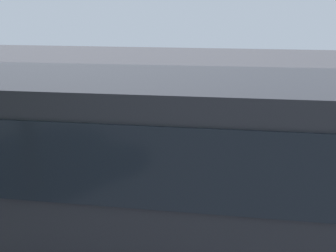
{
  "coord_description": "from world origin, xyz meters",
  "views": [
    {
      "loc": [
        -1.35,
        10.02,
        4.05
      ],
      "look_at": [
        0.54,
        0.44,
        1.1
      ],
      "focal_mm": 38.78,
      "sensor_mm": 36.0,
      "label": 1
    }
  ],
  "objects_px": {
    "parked_motorcycle_silver": "(317,199)",
    "traffic_cone": "(137,124)",
    "stunt_motorcycle": "(88,115)",
    "spectator_centre": "(183,158)",
    "spectator_right": "(140,147)",
    "spectator_far_left": "(264,162)",
    "tour_bus": "(216,186)",
    "spectator_left": "(215,153)"
  },
  "relations": [
    {
      "from": "spectator_centre",
      "to": "stunt_motorcycle",
      "type": "distance_m",
      "value": 6.15
    },
    {
      "from": "parked_motorcycle_silver",
      "to": "stunt_motorcycle",
      "type": "relative_size",
      "value": 1.0
    },
    {
      "from": "spectator_left",
      "to": "parked_motorcycle_silver",
      "type": "height_order",
      "value": "spectator_left"
    },
    {
      "from": "traffic_cone",
      "to": "spectator_far_left",
      "type": "bearing_deg",
      "value": 132.26
    },
    {
      "from": "spectator_centre",
      "to": "traffic_cone",
      "type": "relative_size",
      "value": 2.73
    },
    {
      "from": "spectator_right",
      "to": "spectator_left",
      "type": "bearing_deg",
      "value": 178.16
    },
    {
      "from": "spectator_left",
      "to": "stunt_motorcycle",
      "type": "relative_size",
      "value": 0.88
    },
    {
      "from": "spectator_left",
      "to": "parked_motorcycle_silver",
      "type": "distance_m",
      "value": 2.32
    },
    {
      "from": "spectator_far_left",
      "to": "parked_motorcycle_silver",
      "type": "xyz_separation_m",
      "value": [
        -1.06,
        0.49,
        -0.53
      ]
    },
    {
      "from": "spectator_centre",
      "to": "stunt_motorcycle",
      "type": "relative_size",
      "value": 0.85
    },
    {
      "from": "spectator_left",
      "to": "spectator_right",
      "type": "bearing_deg",
      "value": -1.84
    },
    {
      "from": "stunt_motorcycle",
      "to": "traffic_cone",
      "type": "relative_size",
      "value": 3.23
    },
    {
      "from": "tour_bus",
      "to": "spectator_right",
      "type": "relative_size",
      "value": 5.17
    },
    {
      "from": "spectator_left",
      "to": "spectator_right",
      "type": "xyz_separation_m",
      "value": [
        1.78,
        -0.06,
        -0.0
      ]
    },
    {
      "from": "spectator_left",
      "to": "spectator_right",
      "type": "height_order",
      "value": "spectator_left"
    },
    {
      "from": "spectator_centre",
      "to": "stunt_motorcycle",
      "type": "xyz_separation_m",
      "value": [
        4.2,
        -4.48,
        -0.41
      ]
    },
    {
      "from": "spectator_centre",
      "to": "spectator_right",
      "type": "distance_m",
      "value": 1.15
    },
    {
      "from": "tour_bus",
      "to": "parked_motorcycle_silver",
      "type": "xyz_separation_m",
      "value": [
        -1.95,
        -2.15,
        -1.16
      ]
    },
    {
      "from": "tour_bus",
      "to": "spectator_left",
      "type": "distance_m",
      "value": 2.89
    },
    {
      "from": "spectator_far_left",
      "to": "traffic_cone",
      "type": "distance_m",
      "value": 6.28
    },
    {
      "from": "stunt_motorcycle",
      "to": "parked_motorcycle_silver",
      "type": "bearing_deg",
      "value": 145.4
    },
    {
      "from": "spectator_centre",
      "to": "spectator_right",
      "type": "relative_size",
      "value": 0.97
    },
    {
      "from": "parked_motorcycle_silver",
      "to": "traffic_cone",
      "type": "xyz_separation_m",
      "value": [
        5.25,
        -5.1,
        -0.18
      ]
    },
    {
      "from": "parked_motorcycle_silver",
      "to": "stunt_motorcycle",
      "type": "bearing_deg",
      "value": -34.6
    },
    {
      "from": "spectator_centre",
      "to": "traffic_cone",
      "type": "xyz_separation_m",
      "value": [
        2.42,
        -4.74,
        -0.72
      ]
    },
    {
      "from": "tour_bus",
      "to": "traffic_cone",
      "type": "relative_size",
      "value": 14.62
    },
    {
      "from": "spectator_far_left",
      "to": "stunt_motorcycle",
      "type": "distance_m",
      "value": 7.4
    },
    {
      "from": "spectator_left",
      "to": "parked_motorcycle_silver",
      "type": "xyz_separation_m",
      "value": [
        -2.14,
        0.68,
        -0.59
      ]
    },
    {
      "from": "spectator_right",
      "to": "stunt_motorcycle",
      "type": "bearing_deg",
      "value": -52.94
    },
    {
      "from": "stunt_motorcycle",
      "to": "traffic_cone",
      "type": "height_order",
      "value": "stunt_motorcycle"
    },
    {
      "from": "tour_bus",
      "to": "spectator_centre",
      "type": "height_order",
      "value": "tour_bus"
    },
    {
      "from": "spectator_far_left",
      "to": "spectator_centre",
      "type": "xyz_separation_m",
      "value": [
        1.77,
        0.12,
        0.01
      ]
    },
    {
      "from": "spectator_left",
      "to": "stunt_motorcycle",
      "type": "xyz_separation_m",
      "value": [
        4.88,
        -4.17,
        -0.46
      ]
    },
    {
      "from": "tour_bus",
      "to": "spectator_far_left",
      "type": "bearing_deg",
      "value": -108.58
    },
    {
      "from": "traffic_cone",
      "to": "spectator_centre",
      "type": "bearing_deg",
      "value": 117.1
    },
    {
      "from": "stunt_motorcycle",
      "to": "spectator_centre",
      "type": "bearing_deg",
      "value": 133.13
    },
    {
      "from": "spectator_far_left",
      "to": "stunt_motorcycle",
      "type": "relative_size",
      "value": 0.84
    },
    {
      "from": "spectator_centre",
      "to": "traffic_cone",
      "type": "distance_m",
      "value": 5.37
    },
    {
      "from": "spectator_right",
      "to": "spectator_far_left",
      "type": "bearing_deg",
      "value": 175.12
    },
    {
      "from": "spectator_centre",
      "to": "stunt_motorcycle",
      "type": "bearing_deg",
      "value": -46.87
    },
    {
      "from": "parked_motorcycle_silver",
      "to": "traffic_cone",
      "type": "relative_size",
      "value": 3.24
    },
    {
      "from": "spectator_right",
      "to": "traffic_cone",
      "type": "height_order",
      "value": "spectator_right"
    }
  ]
}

